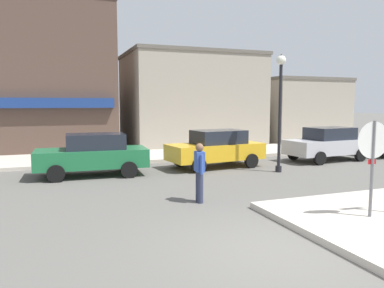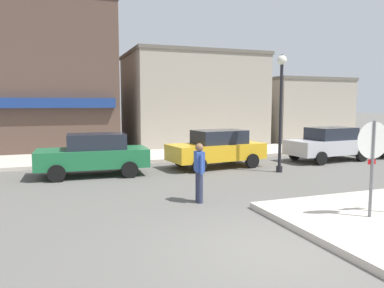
{
  "view_description": "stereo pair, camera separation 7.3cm",
  "coord_description": "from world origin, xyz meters",
  "px_view_note": "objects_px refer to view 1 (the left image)",
  "views": [
    {
      "loc": [
        -3.8,
        -5.6,
        2.67
      ],
      "look_at": [
        -0.02,
        4.5,
        1.5
      ],
      "focal_mm": 35.0,
      "sensor_mm": 36.0,
      "label": 1
    },
    {
      "loc": [
        -3.74,
        -5.63,
        2.67
      ],
      "look_at": [
        -0.02,
        4.5,
        1.5
      ],
      "focal_mm": 35.0,
      "sensor_mm": 36.0,
      "label": 2
    }
  ],
  "objects_px": {
    "lamp_post": "(280,96)",
    "pedestrian_crossing_near": "(199,171)",
    "parked_car_second": "(216,148)",
    "parked_car_third": "(328,143)",
    "stop_sign": "(373,156)",
    "parked_car_nearest": "(93,154)"
  },
  "relations": [
    {
      "from": "lamp_post",
      "to": "pedestrian_crossing_near",
      "type": "distance_m",
      "value": 5.91
    },
    {
      "from": "parked_car_second",
      "to": "parked_car_third",
      "type": "bearing_deg",
      "value": -1.6
    },
    {
      "from": "stop_sign",
      "to": "pedestrian_crossing_near",
      "type": "height_order",
      "value": "stop_sign"
    },
    {
      "from": "parked_car_nearest",
      "to": "pedestrian_crossing_near",
      "type": "relative_size",
      "value": 2.53
    },
    {
      "from": "parked_car_third",
      "to": "pedestrian_crossing_near",
      "type": "height_order",
      "value": "pedestrian_crossing_near"
    },
    {
      "from": "parked_car_second",
      "to": "parked_car_third",
      "type": "distance_m",
      "value": 5.65
    },
    {
      "from": "stop_sign",
      "to": "parked_car_second",
      "type": "xyz_separation_m",
      "value": [
        -0.19,
        7.98,
        -0.71
      ]
    },
    {
      "from": "parked_car_nearest",
      "to": "pedestrian_crossing_near",
      "type": "height_order",
      "value": "pedestrian_crossing_near"
    },
    {
      "from": "lamp_post",
      "to": "stop_sign",
      "type": "bearing_deg",
      "value": -105.12
    },
    {
      "from": "stop_sign",
      "to": "parked_car_second",
      "type": "distance_m",
      "value": 8.02
    },
    {
      "from": "parked_car_nearest",
      "to": "parked_car_second",
      "type": "relative_size",
      "value": 0.98
    },
    {
      "from": "lamp_post",
      "to": "parked_car_third",
      "type": "height_order",
      "value": "lamp_post"
    },
    {
      "from": "lamp_post",
      "to": "pedestrian_crossing_near",
      "type": "relative_size",
      "value": 2.82
    },
    {
      "from": "parked_car_nearest",
      "to": "pedestrian_crossing_near",
      "type": "distance_m",
      "value": 5.4
    },
    {
      "from": "lamp_post",
      "to": "parked_car_second",
      "type": "distance_m",
      "value": 3.4
    },
    {
      "from": "stop_sign",
      "to": "lamp_post",
      "type": "relative_size",
      "value": 0.51
    },
    {
      "from": "parked_car_nearest",
      "to": "parked_car_second",
      "type": "distance_m",
      "value": 5.04
    },
    {
      "from": "lamp_post",
      "to": "parked_car_second",
      "type": "bearing_deg",
      "value": 134.24
    },
    {
      "from": "lamp_post",
      "to": "parked_car_third",
      "type": "bearing_deg",
      "value": 24.35
    },
    {
      "from": "lamp_post",
      "to": "pedestrian_crossing_near",
      "type": "xyz_separation_m",
      "value": [
        -4.57,
        -3.11,
        -2.09
      ]
    },
    {
      "from": "stop_sign",
      "to": "pedestrian_crossing_near",
      "type": "relative_size",
      "value": 1.43
    },
    {
      "from": "lamp_post",
      "to": "parked_car_second",
      "type": "height_order",
      "value": "lamp_post"
    }
  ]
}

